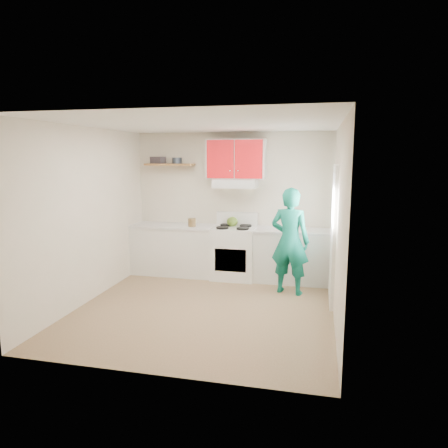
% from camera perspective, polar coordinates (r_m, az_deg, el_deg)
% --- Properties ---
extents(floor, '(3.80, 3.80, 0.00)m').
position_cam_1_polar(floor, '(6.09, -2.59, -11.53)').
color(floor, brown).
rests_on(floor, ground).
extents(ceiling, '(3.60, 3.80, 0.04)m').
position_cam_1_polar(ceiling, '(5.70, -2.79, 13.68)').
color(ceiling, white).
rests_on(ceiling, floor).
extents(back_wall, '(3.60, 0.04, 2.60)m').
position_cam_1_polar(back_wall, '(7.58, 1.18, 2.77)').
color(back_wall, beige).
rests_on(back_wall, floor).
extents(front_wall, '(3.60, 0.04, 2.60)m').
position_cam_1_polar(front_wall, '(3.99, -10.05, -3.37)').
color(front_wall, beige).
rests_on(front_wall, floor).
extents(left_wall, '(0.04, 3.80, 2.60)m').
position_cam_1_polar(left_wall, '(6.47, -18.23, 1.17)').
color(left_wall, beige).
rests_on(left_wall, floor).
extents(right_wall, '(0.04, 3.80, 2.60)m').
position_cam_1_polar(right_wall, '(5.55, 15.52, 0.01)').
color(right_wall, beige).
rests_on(right_wall, floor).
extents(door, '(0.05, 0.85, 2.05)m').
position_cam_1_polar(door, '(6.29, 14.92, -1.45)').
color(door, white).
rests_on(door, floor).
extents(door_glass, '(0.01, 0.55, 0.95)m').
position_cam_1_polar(door_glass, '(6.22, 14.83, 2.41)').
color(door_glass, white).
rests_on(door_glass, door).
extents(counter_left, '(1.52, 0.60, 0.90)m').
position_cam_1_polar(counter_left, '(7.72, -6.89, -3.57)').
color(counter_left, silver).
rests_on(counter_left, floor).
extents(counter_right, '(1.32, 0.60, 0.90)m').
position_cam_1_polar(counter_right, '(7.29, 9.50, -4.41)').
color(counter_right, silver).
rests_on(counter_right, floor).
extents(stove, '(0.76, 0.65, 0.92)m').
position_cam_1_polar(stove, '(7.40, 1.40, -4.01)').
color(stove, white).
rests_on(stove, floor).
extents(range_hood, '(0.76, 0.44, 0.15)m').
position_cam_1_polar(range_hood, '(7.31, 1.61, 5.64)').
color(range_hood, silver).
rests_on(range_hood, back_wall).
extents(upper_cabinets, '(1.02, 0.33, 0.70)m').
position_cam_1_polar(upper_cabinets, '(7.35, 1.71, 8.97)').
color(upper_cabinets, red).
rests_on(upper_cabinets, back_wall).
extents(shelf, '(0.90, 0.30, 0.04)m').
position_cam_1_polar(shelf, '(7.71, -7.52, 8.17)').
color(shelf, brown).
rests_on(shelf, back_wall).
extents(books, '(0.28, 0.24, 0.13)m').
position_cam_1_polar(books, '(7.81, -9.13, 8.73)').
color(books, '#3F383F').
rests_on(books, shelf).
extents(tin, '(0.20, 0.20, 0.11)m').
position_cam_1_polar(tin, '(7.66, -6.52, 8.72)').
color(tin, '#333D4C').
rests_on(tin, shelf).
extents(kettle, '(0.26, 0.26, 0.17)m').
position_cam_1_polar(kettle, '(7.42, 1.16, 0.34)').
color(kettle, '#4E6E1E').
rests_on(kettle, stove).
extents(crock, '(0.18, 0.18, 0.17)m').
position_cam_1_polar(crock, '(7.42, -4.46, 0.13)').
color(crock, brown).
rests_on(crock, counter_left).
extents(cutting_board, '(0.33, 0.24, 0.02)m').
position_cam_1_polar(cutting_board, '(7.19, 6.77, -0.81)').
color(cutting_board, olive).
rests_on(cutting_board, counter_right).
extents(silicone_mat, '(0.40, 0.36, 0.01)m').
position_cam_1_polar(silicone_mat, '(7.16, 13.12, -1.07)').
color(silicone_mat, red).
rests_on(silicone_mat, counter_right).
extents(person, '(0.69, 0.53, 1.70)m').
position_cam_1_polar(person, '(6.57, 9.11, -2.36)').
color(person, '#0C6C5A').
rests_on(person, floor).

